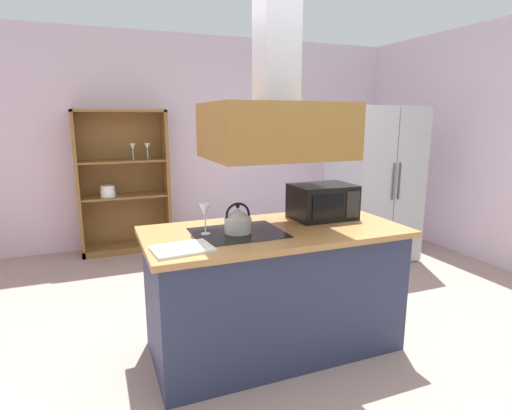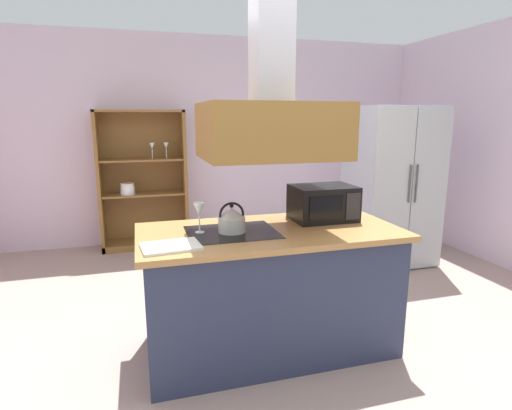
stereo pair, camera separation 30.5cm
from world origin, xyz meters
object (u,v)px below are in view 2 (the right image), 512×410
(dish_cabinet, at_px, (143,188))
(cutting_board, at_px, (171,247))
(refrigerator, at_px, (391,186))
(microwave, at_px, (323,203))
(wine_glass_on_counter, at_px, (199,211))
(kettle, at_px, (232,220))

(dish_cabinet, height_order, cutting_board, dish_cabinet)
(refrigerator, relative_size, microwave, 3.87)
(refrigerator, relative_size, wine_glass_on_counter, 8.64)
(kettle, bearing_deg, refrigerator, 32.83)
(cutting_board, bearing_deg, refrigerator, 32.17)
(dish_cabinet, relative_size, kettle, 8.50)
(kettle, height_order, cutting_board, kettle)
(refrigerator, xyz_separation_m, microwave, (-1.44, -1.25, 0.14))
(kettle, xyz_separation_m, wine_glass_on_counter, (-0.21, 0.05, 0.06))
(refrigerator, xyz_separation_m, cutting_board, (-2.60, -1.63, 0.02))
(refrigerator, height_order, kettle, refrigerator)
(cutting_board, bearing_deg, dish_cabinet, 92.13)
(microwave, bearing_deg, cutting_board, -161.81)
(kettle, bearing_deg, wine_glass_on_counter, 167.30)
(refrigerator, height_order, wine_glass_on_counter, refrigerator)
(kettle, relative_size, cutting_board, 0.60)
(dish_cabinet, height_order, microwave, dish_cabinet)
(microwave, xyz_separation_m, wine_glass_on_counter, (-0.95, -0.10, 0.02))
(dish_cabinet, bearing_deg, refrigerator, -27.17)
(wine_glass_on_counter, bearing_deg, dish_cabinet, 96.75)
(kettle, height_order, microwave, microwave)
(refrigerator, xyz_separation_m, dish_cabinet, (-2.71, 1.39, -0.12))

